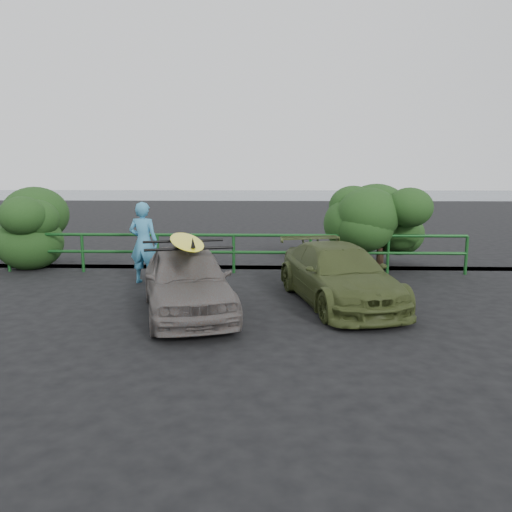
{
  "coord_description": "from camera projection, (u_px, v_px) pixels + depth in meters",
  "views": [
    {
      "loc": [
        2.02,
        -7.82,
        2.58
      ],
      "look_at": [
        1.69,
        1.98,
        0.96
      ],
      "focal_mm": 35.0,
      "sensor_mm": 36.0,
      "label": 1
    }
  ],
  "objects": [
    {
      "name": "ground",
      "position": [
        150.0,
        332.0,
        8.21
      ],
      "size": [
        80.0,
        80.0,
        0.0
      ],
      "primitive_type": "plane",
      "color": "black"
    },
    {
      "name": "ocean",
      "position": [
        258.0,
        193.0,
        67.36
      ],
      "size": [
        200.0,
        200.0,
        0.0
      ],
      "primitive_type": "plane",
      "color": "slate",
      "rests_on": "ground"
    },
    {
      "name": "guardrail",
      "position": [
        196.0,
        253.0,
        13.05
      ],
      "size": [
        14.0,
        0.08,
        1.04
      ],
      "primitive_type": null,
      "color": "#14471A",
      "rests_on": "ground"
    },
    {
      "name": "shrub_left",
      "position": [
        21.0,
        227.0,
        13.5
      ],
      "size": [
        3.2,
        2.4,
        2.3
      ],
      "primitive_type": null,
      "color": "#1E4117",
      "rests_on": "ground"
    },
    {
      "name": "shrub_right",
      "position": [
        385.0,
        232.0,
        13.29
      ],
      "size": [
        3.2,
        2.4,
        2.09
      ],
      "primitive_type": null,
      "color": "#1E4117",
      "rests_on": "ground"
    },
    {
      "name": "sedan",
      "position": [
        187.0,
        280.0,
        9.21
      ],
      "size": [
        2.46,
        4.01,
        1.27
      ],
      "primitive_type": "imported",
      "rotation": [
        0.0,
        0.0,
        0.27
      ],
      "color": "#5E5754",
      "rests_on": "ground"
    },
    {
      "name": "olive_vehicle",
      "position": [
        339.0,
        275.0,
        9.97
      ],
      "size": [
        2.55,
        4.31,
        1.17
      ],
      "primitive_type": "imported",
      "rotation": [
        0.0,
        0.0,
        0.24
      ],
      "color": "#3B461F",
      "rests_on": "ground"
    },
    {
      "name": "man",
      "position": [
        144.0,
        243.0,
        11.75
      ],
      "size": [
        0.78,
        0.58,
        1.93
      ],
      "primitive_type": "imported",
      "rotation": [
        0.0,
        0.0,
        2.96
      ],
      "color": "teal",
      "rests_on": "ground"
    },
    {
      "name": "roof_rack",
      "position": [
        186.0,
        245.0,
        9.1
      ],
      "size": [
        1.77,
        1.45,
        0.05
      ],
      "primitive_type": null,
      "rotation": [
        0.0,
        0.0,
        0.27
      ],
      "color": "black",
      "rests_on": "sedan"
    },
    {
      "name": "surfboard",
      "position": [
        186.0,
        241.0,
        9.09
      ],
      "size": [
        1.25,
        2.71,
        0.08
      ],
      "primitive_type": "ellipsoid",
      "rotation": [
        0.0,
        0.0,
        0.27
      ],
      "color": "#FEF41A",
      "rests_on": "roof_rack"
    }
  ]
}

